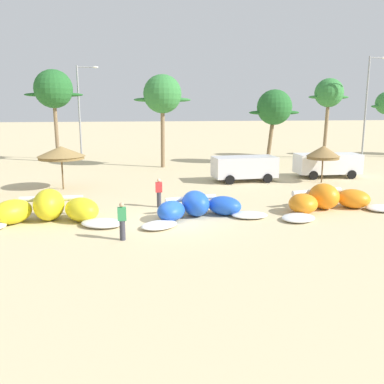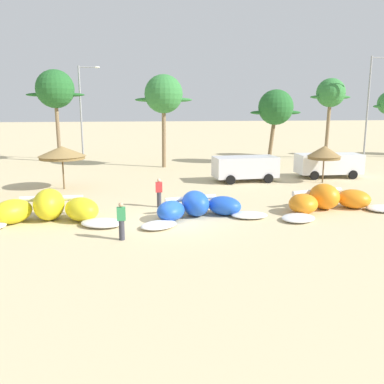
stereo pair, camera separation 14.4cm
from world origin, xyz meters
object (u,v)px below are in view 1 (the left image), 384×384
at_px(lamppost_west, 81,108).
at_px(palm_left_of_gap, 162,95).
at_px(beach_umbrella_middle, 61,153).
at_px(parked_car_second, 243,167).
at_px(kite_left, 48,210).
at_px(palm_center_right, 329,94).
at_px(palm_center_left, 274,108).
at_px(beach_umbrella_near_palms, 323,152).
at_px(person_by_umbrellas, 159,193).
at_px(kite_left_of_center, 198,208).
at_px(parked_van, 326,163).
at_px(palm_left, 53,90).
at_px(person_near_kites, 122,221).
at_px(kite_center, 329,201).
at_px(lamppost_west_center, 367,104).

bearing_deg(lamppost_west, palm_left_of_gap, -38.59).
height_order(beach_umbrella_middle, parked_car_second, beach_umbrella_middle).
xyz_separation_m(kite_left, palm_center_right, (24.78, 21.78, 6.12)).
bearing_deg(beach_umbrella_middle, palm_left_of_gap, 50.98).
bearing_deg(parked_car_second, palm_center_left, 58.38).
bearing_deg(beach_umbrella_middle, palm_center_right, 28.12).
bearing_deg(beach_umbrella_near_palms, parked_car_second, 166.15).
bearing_deg(kite_left, person_by_umbrellas, 22.01).
xyz_separation_m(kite_left, parked_car_second, (12.29, 9.42, 0.50)).
bearing_deg(palm_left_of_gap, kite_left_of_center, -89.08).
height_order(parked_van, palm_left, palm_left).
xyz_separation_m(kite_left_of_center, palm_left, (-10.46, 23.28, 6.55)).
bearing_deg(beach_umbrella_middle, palm_left, 100.15).
bearing_deg(kite_left, person_near_kites, -42.75).
bearing_deg(palm_left_of_gap, parked_van, -31.13).
bearing_deg(kite_center, lamppost_west_center, 55.34).
relative_size(kite_left_of_center, palm_center_right, 0.81).
bearing_deg(kite_left_of_center, kite_center, 3.11).
distance_m(person_near_kites, palm_center_left, 25.88).
bearing_deg(parked_car_second, palm_left, 138.54).
relative_size(kite_left_of_center, person_near_kites, 4.16).
distance_m(person_near_kites, palm_center_right, 33.38).
bearing_deg(kite_center, person_near_kites, -162.28).
relative_size(parked_car_second, lamppost_west, 0.51).
xyz_separation_m(person_by_umbrellas, palm_center_right, (19.24, 19.54, 5.89)).
bearing_deg(palm_center_left, person_by_umbrellas, -127.37).
relative_size(parked_van, lamppost_west_center, 0.49).
height_order(beach_umbrella_middle, lamppost_west, lamppost_west).
distance_m(kite_left, palm_left, 24.13).
bearing_deg(parked_car_second, parked_van, 6.69).
height_order(kite_left, palm_left_of_gap, palm_left_of_gap).
bearing_deg(palm_center_right, beach_umbrella_near_palms, -116.70).
bearing_deg(person_by_umbrellas, lamppost_west_center, 37.33).
bearing_deg(beach_umbrella_near_palms, palm_left, 144.46).
relative_size(beach_umbrella_middle, palm_left_of_gap, 0.38).
bearing_deg(palm_center_left, kite_center, -99.77).
distance_m(kite_left, palm_center_left, 25.59).
bearing_deg(parked_van, palm_left, 150.19).
bearing_deg(person_by_umbrellas, palm_center_left, 52.63).
bearing_deg(person_near_kites, palm_center_right, 49.87).
bearing_deg(parked_van, beach_umbrella_near_palms, -121.91).
relative_size(person_near_kites, lamppost_west, 0.17).
height_order(beach_umbrella_middle, parked_van, beach_umbrella_middle).
height_order(parked_car_second, lamppost_west, lamppost_west).
distance_m(beach_umbrella_middle, person_near_kites, 12.43).
bearing_deg(parked_car_second, palm_center_right, 44.72).
distance_m(palm_left, lamppost_west_center, 30.97).
bearing_deg(lamppost_west_center, palm_left_of_gap, -175.99).
bearing_deg(palm_left, parked_van, -29.81).
relative_size(kite_center, palm_center_left, 1.06).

